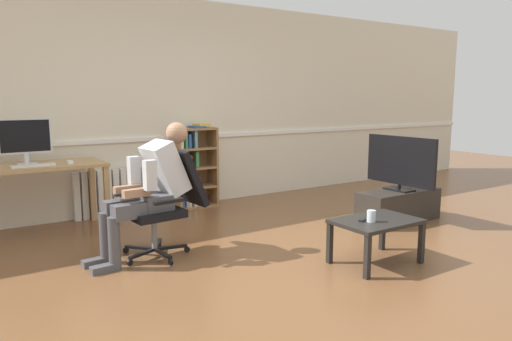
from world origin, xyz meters
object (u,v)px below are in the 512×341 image
computer_mouse (70,162)px  person_seated (149,187)px  imac_monitor (25,138)px  office_chair (168,198)px  tv_screen (400,162)px  keyboard (33,165)px  radiator (112,193)px  coffee_table (376,225)px  drinking_glass (371,216)px  bookshelf (192,168)px  computer_desk (35,174)px  tv_stand (398,206)px  spare_remote (364,219)px

computer_mouse → person_seated: 1.27m
imac_monitor → person_seated: imac_monitor is taller
office_chair → tv_screen: tv_screen is taller
computer_mouse → keyboard: bearing=-176.8°
radiator → coffee_table: 3.27m
imac_monitor → radiator: bearing=18.0°
person_seated → drinking_glass: 1.97m
bookshelf → coffee_table: 2.87m
computer_desk → drinking_glass: (2.23, -2.59, -0.21)m
tv_stand → drinking_glass: bearing=-148.0°
imac_monitor → drinking_glass: (2.29, -2.66, -0.59)m
computer_desk → spare_remote: size_ratio=9.17×
computer_desk → coffee_table: computer_desk is taller
drinking_glass → spare_remote: size_ratio=0.68×
bookshelf → tv_stand: size_ratio=1.04×
spare_remote → keyboard: bearing=-153.0°
radiator → tv_screen: bearing=-37.5°
keyboard → computer_mouse: bearing=3.2°
coffee_table → spare_remote: spare_remote is taller
tv_stand → person_seated: bearing=172.2°
office_chair → coffee_table: bearing=43.0°
computer_desk → bookshelf: size_ratio=1.25×
keyboard → person_seated: size_ratio=0.34×
person_seated → office_chair: bearing=90.0°
person_seated → tv_screen: bearing=77.1°
imac_monitor → coffee_table: bearing=-47.8°
bookshelf → radiator: 1.06m
imac_monitor → computer_mouse: imac_monitor is taller
person_seated → computer_desk: bearing=-155.7°
person_seated → tv_stand: person_seated is taller
keyboard → drinking_glass: keyboard is taller
coffee_table → bookshelf: bearing=98.0°
imac_monitor → bookshelf: imac_monitor is taller
bookshelf → drinking_glass: size_ratio=10.77×
radiator → office_chair: bearing=-89.2°
computer_desk → spare_remote: (2.22, -2.52, -0.25)m
computer_desk → radiator: computer_desk is taller
tv_screen → coffee_table: size_ratio=1.28×
imac_monitor → computer_mouse: bearing=-27.3°
imac_monitor → person_seated: (0.80, -1.39, -0.38)m
office_chair → computer_mouse: bearing=-158.2°
computer_mouse → tv_stand: (3.31, -1.59, -0.59)m
bookshelf → spare_remote: size_ratio=7.33×
computer_mouse → radiator: size_ratio=0.11×
tv_screen → spare_remote: size_ratio=6.27×
computer_desk → person_seated: person_seated is taller
radiator → spare_remote: radiator is taller
person_seated → tv_stand: size_ratio=1.16×
keyboard → person_seated: 1.41m
office_chair → drinking_glass: 1.83m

